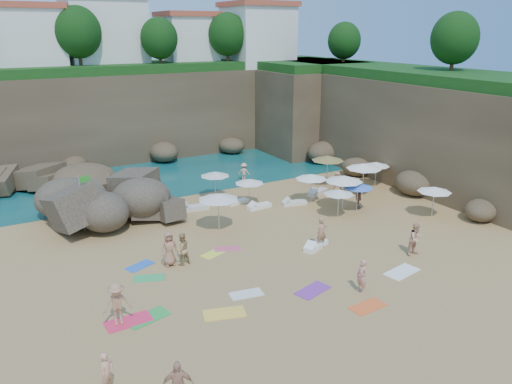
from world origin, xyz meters
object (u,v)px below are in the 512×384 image
parasol_2 (364,166)px  person_stand_3 (359,198)px  flag_pole (83,195)px  person_stand_2 (244,172)px  person_stand_4 (337,184)px  rock_outcrop (115,218)px  lounger_0 (194,208)px  parasol_0 (215,174)px  person_stand_0 (107,372)px  person_stand_1 (182,249)px  person_stand_6 (362,276)px  parasol_1 (249,181)px  person_stand_5 (99,199)px

parasol_2 → person_stand_3: size_ratio=1.73×
flag_pole → person_stand_2: 14.28m
parasol_2 → person_stand_4: bearing=155.7°
rock_outcrop → lounger_0: 5.31m
parasol_0 → person_stand_0: (-11.92, -16.90, -1.10)m
rock_outcrop → parasol_2: size_ratio=2.74×
rock_outcrop → person_stand_1: 8.68m
rock_outcrop → person_stand_6: 17.28m
lounger_0 → person_stand_2: (6.27, 4.46, 0.59)m
parasol_1 → parasol_0: bearing=118.9°
parasol_1 → person_stand_6: size_ratio=1.21×
parasol_2 → person_stand_3: (-2.14, -2.05, -1.51)m
lounger_0 → person_stand_1: 8.35m
person_stand_3 → person_stand_6: (-7.58, -9.12, 0.09)m
lounger_0 → person_stand_3: 11.38m
person_stand_2 → parasol_1: bearing=106.5°
parasol_2 → flag_pole: bearing=170.7°
person_stand_4 → person_stand_6: person_stand_4 is taller
parasol_1 → person_stand_1: size_ratio=1.16×
person_stand_1 → person_stand_6: person_stand_1 is taller
parasol_0 → lounger_0: parasol_0 is taller
lounger_0 → person_stand_4: (10.42, -2.38, 0.78)m
person_stand_6 → person_stand_0: bearing=-83.6°
rock_outcrop → person_stand_5: (-0.43, 2.23, 0.74)m
person_stand_2 → rock_outcrop: bearing=57.2°
person_stand_2 → person_stand_5: bearing=46.3°
parasol_0 → parasol_2: 10.97m
person_stand_4 → person_stand_6: size_ratio=1.11×
lounger_0 → person_stand_1: size_ratio=1.14×
person_stand_2 → person_stand_5: (-11.89, -1.14, -0.01)m
person_stand_5 → person_stand_1: bearing=-114.4°
parasol_1 → person_stand_0: size_ratio=1.35×
parasol_0 → person_stand_6: (0.14, -15.95, -1.01)m
parasol_1 → person_stand_2: parasol_1 is taller
parasol_0 → rock_outcrop: bearing=-176.2°
rock_outcrop → person_stand_4: 16.02m
rock_outcrop → person_stand_4: bearing=-12.5°
flag_pole → lounger_0: bearing=0.2°
parasol_2 → person_stand_3: parasol_2 is taller
person_stand_0 → person_stand_6: (12.06, 0.95, 0.09)m
person_stand_5 → person_stand_4: bearing=-53.8°
person_stand_6 → person_stand_4: bearing=148.5°
person_stand_3 → person_stand_5: person_stand_3 is taller
person_stand_2 → lounger_0: bearing=76.3°
lounger_0 → person_stand_0: bearing=-114.4°
person_stand_1 → person_stand_4: size_ratio=0.94×
parasol_0 → person_stand_0: parasol_0 is taller
flag_pole → person_stand_2: size_ratio=2.38×
person_stand_4 → parasol_1: bearing=-154.3°
lounger_0 → person_stand_0: size_ratio=1.33×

